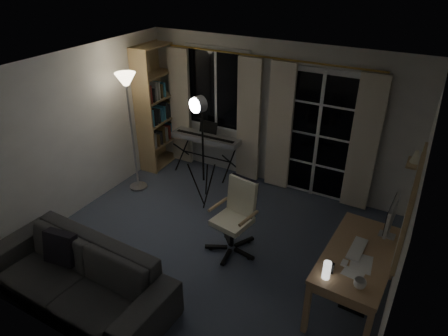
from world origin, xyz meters
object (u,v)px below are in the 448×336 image
at_px(keyboard_piano, 206,139).
at_px(office_chair, 238,210).
at_px(bookshelf, 158,109).
at_px(mug, 360,283).
at_px(sofa, 74,269).
at_px(monitor, 391,215).
at_px(studio_light, 199,118).
at_px(desk, 358,260).
at_px(torchiere_lamp, 128,98).

distance_m(keyboard_piano, office_chair, 2.08).
relative_size(bookshelf, office_chair, 2.18).
xyz_separation_m(mug, sofa, (-2.85, -0.95, -0.34)).
height_order(keyboard_piano, monitor, monitor).
height_order(keyboard_piano, studio_light, studio_light).
height_order(office_chair, desk, office_chair).
bearing_deg(office_chair, keyboard_piano, 142.46).
relative_size(keyboard_piano, studio_light, 0.69).
height_order(studio_light, office_chair, studio_light).
bearing_deg(monitor, office_chair, -171.19).
bearing_deg(desk, bookshelf, 158.76).
bearing_deg(bookshelf, desk, -27.05).
bearing_deg(sofa, studio_light, 87.25).
height_order(mug, sofa, sofa).
xyz_separation_m(torchiere_lamp, monitor, (3.96, -0.36, -0.58)).
bearing_deg(office_chair, desk, 0.39).
height_order(bookshelf, monitor, bookshelf).
xyz_separation_m(torchiere_lamp, sofa, (1.01, -2.26, -1.13)).
bearing_deg(sofa, desk, 29.68).
relative_size(keyboard_piano, office_chair, 1.24).
distance_m(desk, mug, 0.53).
distance_m(keyboard_piano, sofa, 3.26).
distance_m(bookshelf, studio_light, 1.74).
relative_size(office_chair, desk, 0.72).
relative_size(desk, monitor, 2.65).
distance_m(torchiere_lamp, studio_light, 1.21).
distance_m(torchiere_lamp, mug, 4.15).
xyz_separation_m(studio_light, office_chair, (0.97, -0.65, -0.86)).
xyz_separation_m(desk, sofa, (-2.75, -1.45, -0.19)).
bearing_deg(mug, desk, 101.31).
distance_m(bookshelf, desk, 4.41).
distance_m(bookshelf, torchiere_lamp, 1.16).
distance_m(studio_light, monitor, 2.83).
xyz_separation_m(bookshelf, desk, (4.01, -1.80, -0.40)).
bearing_deg(office_chair, mug, -14.45).
height_order(keyboard_piano, desk, keyboard_piano).
bearing_deg(monitor, studio_light, 173.27).
bearing_deg(mug, studio_light, 151.90).
distance_m(office_chair, monitor, 1.85).
bearing_deg(desk, torchiere_lamp, 170.82).
distance_m(desk, sofa, 3.12).
xyz_separation_m(office_chair, monitor, (1.79, 0.18, 0.42)).
bearing_deg(mug, torchiere_lamp, 161.28).
height_order(bookshelf, studio_light, bookshelf).
xyz_separation_m(bookshelf, monitor, (4.20, -1.35, -0.04)).
bearing_deg(monitor, bookshelf, 165.14).
bearing_deg(sofa, bookshelf, 112.97).
relative_size(studio_light, desk, 1.30).
distance_m(keyboard_piano, studio_light, 1.25).
bearing_deg(studio_light, monitor, 9.33).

